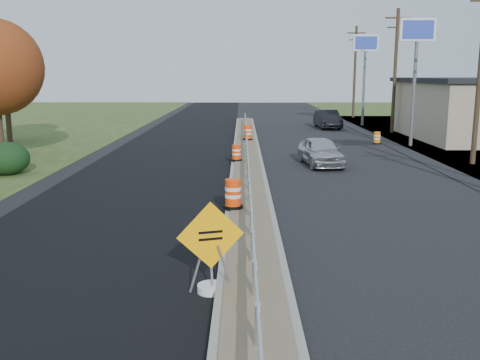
{
  "coord_description": "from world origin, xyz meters",
  "views": [
    {
      "loc": [
        -0.25,
        -17.94,
        4.51
      ],
      "look_at": [
        -0.32,
        -0.73,
        1.1
      ],
      "focal_mm": 40.0,
      "sensor_mm": 36.0,
      "label": 1
    }
  ],
  "objects_px": {
    "barrel_median_near": "(233,194)",
    "car_silver": "(321,151)",
    "barrel_shoulder_mid": "(377,138)",
    "caution_sign": "(211,270)",
    "barrel_median_mid": "(236,153)",
    "car_dark_mid": "(328,119)",
    "barrel_median_far": "(248,133)"
  },
  "relations": [
    {
      "from": "barrel_median_mid",
      "to": "car_dark_mid",
      "type": "xyz_separation_m",
      "value": [
        7.55,
        18.82,
        0.16
      ]
    },
    {
      "from": "barrel_median_near",
      "to": "car_silver",
      "type": "relative_size",
      "value": 0.23
    },
    {
      "from": "caution_sign",
      "to": "car_dark_mid",
      "type": "relative_size",
      "value": 0.42
    },
    {
      "from": "caution_sign",
      "to": "barrel_shoulder_mid",
      "type": "distance_m",
      "value": 26.39
    },
    {
      "from": "barrel_median_mid",
      "to": "barrel_median_far",
      "type": "relative_size",
      "value": 0.83
    },
    {
      "from": "caution_sign",
      "to": "barrel_median_near",
      "type": "relative_size",
      "value": 2.07
    },
    {
      "from": "caution_sign",
      "to": "car_silver",
      "type": "bearing_deg",
      "value": 57.16
    },
    {
      "from": "barrel_median_mid",
      "to": "car_dark_mid",
      "type": "bearing_deg",
      "value": 68.14
    },
    {
      "from": "barrel_shoulder_mid",
      "to": "caution_sign",
      "type": "bearing_deg",
      "value": -111.23
    },
    {
      "from": "caution_sign",
      "to": "barrel_median_near",
      "type": "xyz_separation_m",
      "value": [
        0.35,
        6.35,
        0.18
      ]
    },
    {
      "from": "caution_sign",
      "to": "barrel_median_mid",
      "type": "xyz_separation_m",
      "value": [
        0.35,
        16.1,
        0.11
      ]
    },
    {
      "from": "barrel_median_near",
      "to": "barrel_shoulder_mid",
      "type": "distance_m",
      "value": 20.44
    },
    {
      "from": "car_silver",
      "to": "barrel_median_far",
      "type": "bearing_deg",
      "value": 105.42
    },
    {
      "from": "barrel_median_far",
      "to": "barrel_shoulder_mid",
      "type": "relative_size",
      "value": 1.22
    },
    {
      "from": "car_dark_mid",
      "to": "barrel_median_near",
      "type": "bearing_deg",
      "value": -108.08
    },
    {
      "from": "caution_sign",
      "to": "car_dark_mid",
      "type": "distance_m",
      "value": 35.81
    },
    {
      "from": "barrel_median_mid",
      "to": "car_dark_mid",
      "type": "height_order",
      "value": "car_dark_mid"
    },
    {
      "from": "car_silver",
      "to": "car_dark_mid",
      "type": "height_order",
      "value": "car_dark_mid"
    },
    {
      "from": "car_silver",
      "to": "car_dark_mid",
      "type": "relative_size",
      "value": 0.88
    },
    {
      "from": "barrel_median_near",
      "to": "caution_sign",
      "type": "bearing_deg",
      "value": -93.15
    },
    {
      "from": "caution_sign",
      "to": "barrel_median_near",
      "type": "height_order",
      "value": "caution_sign"
    },
    {
      "from": "car_silver",
      "to": "barrel_median_near",
      "type": "bearing_deg",
      "value": -120.39
    },
    {
      "from": "car_silver",
      "to": "car_dark_mid",
      "type": "xyz_separation_m",
      "value": [
        3.3,
        18.85,
        0.07
      ]
    },
    {
      "from": "barrel_shoulder_mid",
      "to": "car_dark_mid",
      "type": "xyz_separation_m",
      "value": [
        -1.65,
        10.33,
        0.4
      ]
    },
    {
      "from": "barrel_median_near",
      "to": "barrel_median_mid",
      "type": "xyz_separation_m",
      "value": [
        -0.0,
        9.75,
        -0.07
      ]
    },
    {
      "from": "barrel_median_near",
      "to": "barrel_shoulder_mid",
      "type": "bearing_deg",
      "value": 63.23
    },
    {
      "from": "barrel_median_far",
      "to": "barrel_median_mid",
      "type": "bearing_deg",
      "value": -94.35
    },
    {
      "from": "barrel_shoulder_mid",
      "to": "car_silver",
      "type": "xyz_separation_m",
      "value": [
        -4.96,
        -8.53,
        0.33
      ]
    },
    {
      "from": "caution_sign",
      "to": "barrel_shoulder_mid",
      "type": "bearing_deg",
      "value": 51.9
    },
    {
      "from": "caution_sign",
      "to": "barrel_median_far",
      "type": "bearing_deg",
      "value": 70.78
    },
    {
      "from": "caution_sign",
      "to": "barrel_median_mid",
      "type": "relative_size",
      "value": 2.47
    },
    {
      "from": "caution_sign",
      "to": "barrel_median_mid",
      "type": "distance_m",
      "value": 16.11
    }
  ]
}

